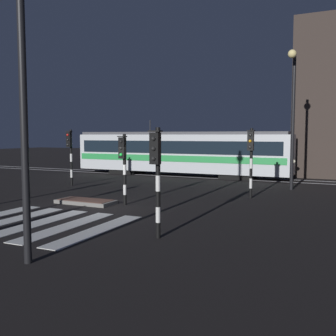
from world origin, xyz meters
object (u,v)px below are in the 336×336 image
object	(u,v)px
traffic_light_corner_far_left	(70,149)
traffic_light_median_centre	(123,158)
street_lamp_trackside_right	(293,104)
traffic_light_corner_far_right	(251,152)
tram	(179,152)
traffic_light_corner_near_right	(157,166)
street_lamp_near_kerb	(14,56)

from	to	relation	value
traffic_light_corner_far_left	traffic_light_median_centre	size ratio (longest dim) A/B	1.09
traffic_light_corner_far_left	street_lamp_trackside_right	distance (m)	12.92
traffic_light_corner_far_right	tram	size ratio (longest dim) A/B	0.20
traffic_light_corner_far_left	tram	world-z (taller)	tram
traffic_light_corner_far_right	tram	distance (m)	10.96
traffic_light_corner_near_right	street_lamp_trackside_right	distance (m)	12.50
traffic_light_median_centre	traffic_light_corner_far_right	bearing A→B (deg)	42.34
traffic_light_corner_near_right	tram	world-z (taller)	tram
traffic_light_corner_far_left	tram	bearing A→B (deg)	66.23
traffic_light_corner_near_right	tram	bearing A→B (deg)	111.76
traffic_light_median_centre	traffic_light_corner_near_right	distance (m)	5.75
tram	street_lamp_near_kerb	bearing A→B (deg)	-76.38
street_lamp_trackside_right	traffic_light_corner_far_right	bearing A→B (deg)	-110.03
traffic_light_corner_far_right	street_lamp_trackside_right	size ratio (longest dim) A/B	0.45
traffic_light_median_centre	traffic_light_corner_near_right	bearing A→B (deg)	-48.55
traffic_light_corner_far_left	traffic_light_median_centre	distance (m)	7.63
traffic_light_median_centre	street_lamp_near_kerb	xyz separation A→B (m)	(2.05, -7.79, 2.74)
street_lamp_trackside_right	street_lamp_near_kerb	bearing A→B (deg)	-103.67
street_lamp_trackside_right	tram	distance (m)	10.17
traffic_light_corner_far_left	traffic_light_corner_near_right	world-z (taller)	traffic_light_corner_far_left
traffic_light_corner_far_left	street_lamp_near_kerb	world-z (taller)	street_lamp_near_kerb
traffic_light_corner_far_right	traffic_light_corner_far_left	bearing A→B (deg)	179.32
traffic_light_corner_far_right	traffic_light_corner_near_right	bearing A→B (deg)	-94.73
traffic_light_median_centre	street_lamp_trackside_right	xyz separation A→B (m)	(5.83, 7.76, 2.66)
traffic_light_corner_far_left	tram	xyz separation A→B (m)	(3.54, 8.03, -0.46)
traffic_light_corner_far_left	street_lamp_trackside_right	world-z (taller)	street_lamp_trackside_right
traffic_light_corner_near_right	street_lamp_trackside_right	size ratio (longest dim) A/B	0.44
traffic_light_corner_far_left	street_lamp_near_kerb	distance (m)	14.88
street_lamp_near_kerb	street_lamp_trackside_right	xyz separation A→B (m)	(3.78, 15.55, -0.08)
traffic_light_corner_far_left	traffic_light_corner_far_right	bearing A→B (deg)	-0.68
tram	traffic_light_corner_far_right	bearing A→B (deg)	-48.14
traffic_light_corner_far_left	street_lamp_near_kerb	bearing A→B (deg)	-55.08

